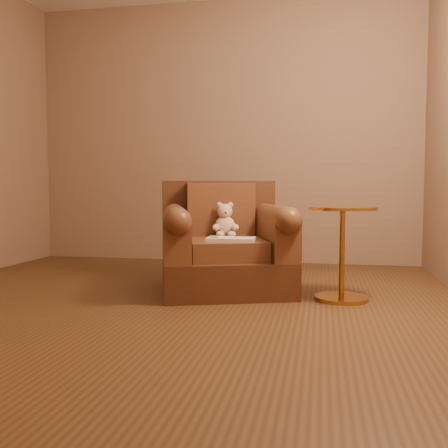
# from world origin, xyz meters

# --- Properties ---
(floor) EXTENTS (4.00, 4.00, 0.00)m
(floor) POSITION_xyz_m (0.00, 0.00, 0.00)
(floor) COLOR #53351C
(floor) RESTS_ON ground
(room) EXTENTS (4.02, 4.02, 2.71)m
(room) POSITION_xyz_m (0.00, 0.00, 1.71)
(room) COLOR #8A6A55
(room) RESTS_ON ground
(armchair) EXTENTS (1.15, 1.12, 0.83)m
(armchair) POSITION_xyz_m (0.31, 0.50, 0.32)
(armchair) COLOR #472817
(armchair) RESTS_ON floor
(teddy_bear) EXTENTS (0.19, 0.23, 0.27)m
(teddy_bear) POSITION_xyz_m (0.30, 0.58, 0.50)
(teddy_bear) COLOR beige
(teddy_bear) RESTS_ON armchair
(guidebook) EXTENTS (0.34, 0.21, 0.03)m
(guidebook) POSITION_xyz_m (0.40, 0.29, 0.41)
(guidebook) COLOR beige
(guidebook) RESTS_ON armchair
(side_table) EXTENTS (0.46, 0.46, 0.64)m
(side_table) POSITION_xyz_m (1.17, 0.32, 0.34)
(side_table) COLOR #B98133
(side_table) RESTS_ON floor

